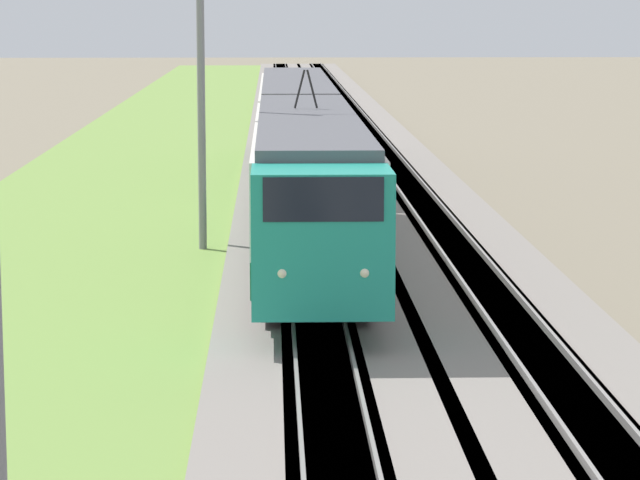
% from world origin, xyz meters
% --- Properties ---
extents(ballast_main, '(240.00, 4.40, 0.30)m').
position_xyz_m(ballast_main, '(50.00, 0.00, 0.15)').
color(ballast_main, gray).
rests_on(ballast_main, ground).
extents(ballast_adjacent, '(240.00, 4.40, 0.30)m').
position_xyz_m(ballast_adjacent, '(50.00, -4.09, 0.15)').
color(ballast_adjacent, gray).
rests_on(ballast_adjacent, ground).
extents(track_main, '(240.00, 1.57, 0.45)m').
position_xyz_m(track_main, '(50.00, 0.00, 0.16)').
color(track_main, '#4C4238').
rests_on(track_main, ground).
extents(track_adjacent, '(240.00, 1.57, 0.45)m').
position_xyz_m(track_adjacent, '(50.00, -4.09, 0.16)').
color(track_adjacent, '#4C4238').
rests_on(track_adjacent, ground).
extents(grass_verge, '(240.00, 11.65, 0.12)m').
position_xyz_m(grass_verge, '(50.00, 5.75, 0.06)').
color(grass_verge, olive).
rests_on(grass_verge, ground).
extents(passenger_train, '(43.03, 2.84, 5.13)m').
position_xyz_m(passenger_train, '(44.88, 0.00, 2.41)').
color(passenger_train, teal).
rests_on(passenger_train, ground).
extents(catenary_mast_mid, '(0.22, 2.56, 9.42)m').
position_xyz_m(catenary_mast_mid, '(37.40, 2.86, 4.86)').
color(catenary_mast_mid, slate).
rests_on(catenary_mast_mid, ground).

